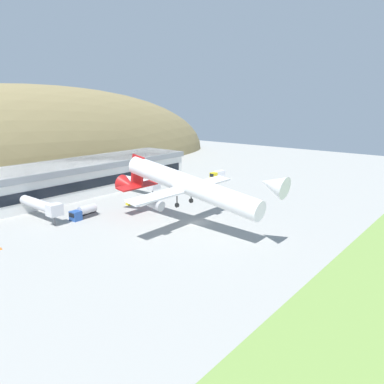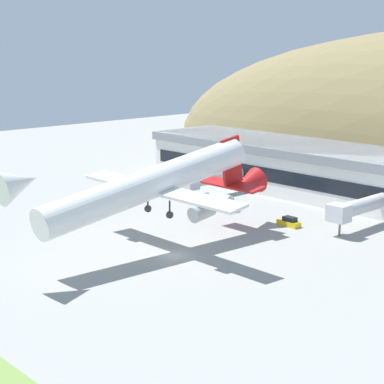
{
  "view_description": "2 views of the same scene",
  "coord_description": "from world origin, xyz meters",
  "views": [
    {
      "loc": [
        -69.8,
        -55.74,
        29.96
      ],
      "look_at": [
        -6.19,
        -3.19,
        9.6
      ],
      "focal_mm": 35.0,
      "sensor_mm": 36.0,
      "label": 1
    },
    {
      "loc": [
        68.73,
        -60.79,
        30.58
      ],
      "look_at": [
        -1.12,
        4.84,
        8.93
      ],
      "focal_mm": 60.0,
      "sensor_mm": 36.0,
      "label": 2
    }
  ],
  "objects": [
    {
      "name": "traffic_cone_0",
      "position": [
        -39.44,
        20.49,
        0.28
      ],
      "size": [
        0.52,
        0.52,
        0.58
      ],
      "color": "orange",
      "rests_on": "ground_plane"
    },
    {
      "name": "box_truck",
      "position": [
        -15.86,
        25.32,
        1.5
      ],
      "size": [
        7.57,
        2.76,
        3.21
      ],
      "color": "#264C99",
      "rests_on": "ground_plane"
    },
    {
      "name": "cargo_airplane",
      "position": [
        -4.31,
        -0.08,
        10.31
      ],
      "size": [
        33.76,
        49.36,
        11.9
      ],
      "color": "white"
    },
    {
      "name": "ground_plane",
      "position": [
        0.0,
        0.0,
        0.0
      ],
      "size": [
        308.93,
        308.93,
        0.0
      ],
      "primitive_type": "plane",
      "color": "#9E9E99"
    },
    {
      "name": "grass_strip_foreground",
      "position": [
        0.0,
        -42.73,
        0.04
      ],
      "size": [
        278.04,
        17.07,
        0.08
      ],
      "primitive_type": "cube",
      "color": "#759947",
      "rests_on": "ground_plane"
    },
    {
      "name": "jetway_0",
      "position": [
        -23.92,
        31.41,
        3.99
      ],
      "size": [
        3.38,
        16.41,
        5.43
      ],
      "color": "silver",
      "rests_on": "ground_plane"
    },
    {
      "name": "jetway_1",
      "position": [
        10.94,
        31.98,
        3.99
      ],
      "size": [
        3.38,
        15.32,
        5.43
      ],
      "color": "silver",
      "rests_on": "ground_plane"
    },
    {
      "name": "terminal_building",
      "position": [
        -5.98,
        49.85,
        5.84
      ],
      "size": [
        93.7,
        19.88,
        10.31
      ],
      "color": "white",
      "rests_on": "ground_plane"
    },
    {
      "name": "service_car_1",
      "position": [
        1.46,
        25.75,
        0.69
      ],
      "size": [
        4.28,
        1.87,
        1.68
      ],
      "color": "gold",
      "rests_on": "ground_plane"
    },
    {
      "name": "fuel_truck",
      "position": [
        46.99,
        27.78,
        1.46
      ],
      "size": [
        7.12,
        2.79,
        3.01
      ],
      "color": "gold",
      "rests_on": "ground_plane"
    },
    {
      "name": "hill_backdrop",
      "position": [
        9.44,
        98.18,
        0.0
      ],
      "size": [
        222.44,
        52.57,
        72.93
      ],
      "primitive_type": "ellipsoid",
      "color": "olive",
      "rests_on": "ground_plane"
    }
  ]
}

